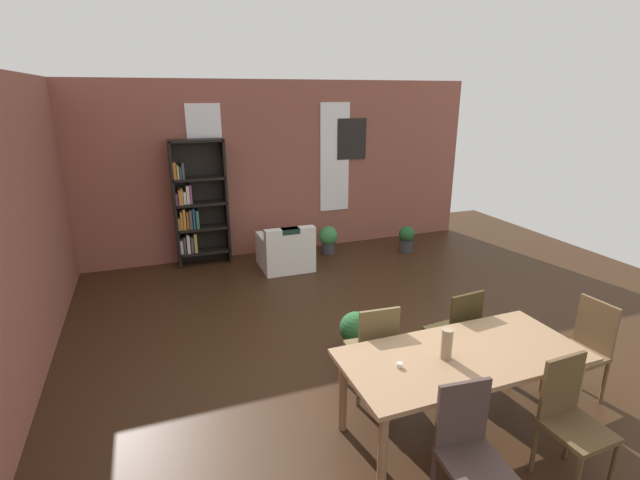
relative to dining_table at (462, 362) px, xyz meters
The scene contains 18 objects.
ground_plane 1.19m from the dining_table, 100.37° to the left, with size 10.68×10.68×0.00m, color #331F11.
back_wall_brick 5.21m from the dining_table, 91.98° to the left, with size 7.46×0.12×2.96m, color brown.
window_pane_0 5.32m from the dining_table, 104.47° to the left, with size 0.55×0.02×1.92m, color white.
window_pane_1 5.25m from the dining_table, 79.36° to the left, with size 0.55×0.02×1.92m, color white.
dining_table is the anchor object (origin of this frame).
vase_on_table 0.27m from the dining_table, behind, with size 0.09×0.09×0.25m, color #998466.
tealight_candle_0 0.59m from the dining_table, behind, with size 0.04×0.04×0.04m, color silver.
dining_chair_far_right 0.83m from the dining_table, 56.13° to the left, with size 0.44×0.44×0.95m.
dining_chair_near_left 0.82m from the dining_table, 123.04° to the right, with size 0.44×0.44×0.95m.
dining_chair_near_right 0.83m from the dining_table, 56.68° to the right, with size 0.42×0.42×0.95m.
dining_chair_head_right 1.38m from the dining_table, ahead, with size 0.43×0.43×0.95m.
dining_chair_far_left 0.83m from the dining_table, 123.80° to the left, with size 0.43×0.43×0.95m.
bookshelf_tall 5.15m from the dining_table, 107.46° to the left, with size 0.86×0.30×2.05m.
armchair_white 4.21m from the dining_table, 93.56° to the left, with size 0.80×0.81×0.75m.
potted_plant_by_shelf 4.69m from the dining_table, 64.50° to the left, with size 0.28×0.28×0.47m.
potted_plant_corner 4.68m from the dining_table, 81.93° to the left, with size 0.33×0.33×0.50m.
potted_plant_window 1.47m from the dining_table, 102.33° to the left, with size 0.35×0.35×0.50m.
framed_picture 5.38m from the dining_table, 75.87° to the left, with size 0.56×0.03×0.72m, color black.
Camera 1 is at (-2.05, -3.62, 2.75)m, focal length 25.93 mm.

